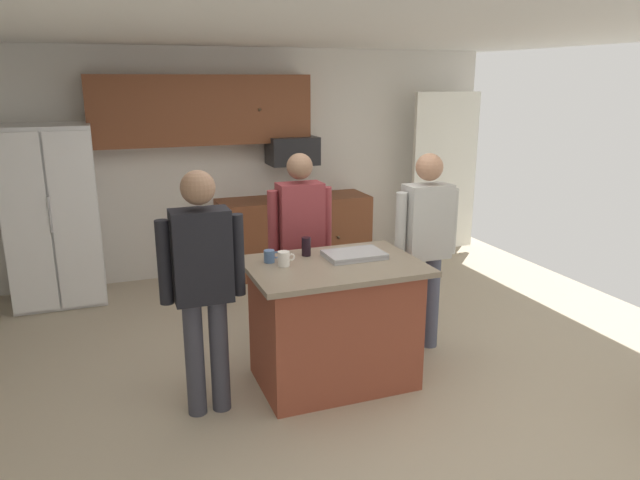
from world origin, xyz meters
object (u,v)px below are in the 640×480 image
Objects in this scene: person_guest_right at (300,236)px; glass_pilsner at (306,247)px; refrigerator at (53,216)px; serving_tray at (354,255)px; kitchen_island at (334,322)px; mug_blue_stoneware at (270,256)px; person_host_foreground at (426,239)px; person_guest_by_door at (203,278)px; mug_ceramic_white at (284,259)px; microwave_over_range at (292,151)px.

glass_pilsner is at bearing -13.50° from person_guest_right.
refrigerator is 4.15× the size of serving_tray.
mug_blue_stoneware is at bearing 155.68° from kitchen_island.
person_host_foreground is (2.97, -2.32, 0.06)m from refrigerator.
kitchen_island is 0.61m from glass_pilsner.
refrigerator is 3.33m from kitchen_island.
kitchen_island is at bearing -155.70° from serving_tray.
refrigerator is 14.88× the size of mug_blue_stoneware.
refrigerator is 1.07× the size of person_guest_by_door.
kitchen_island is 10.37× the size of mug_blue_stoneware.
person_host_foreground reaches higher than kitchen_island.
mug_ceramic_white reaches higher than serving_tray.
refrigerator is at bearing -177.40° from microwave_over_range.
refrigerator is 1.08× the size of person_host_foreground.
refrigerator is 3.02m from glass_pilsner.
person_guest_by_door is at bearing -5.36° from person_host_foreground.
person_guest_right is at bearing 36.59° from person_guest_by_door.
person_guest_right reaches higher than serving_tray.
kitchen_island is 0.54m from serving_tray.
glass_pilsner is (-0.13, 0.26, 0.54)m from kitchen_island.
mug_blue_stoneware is (1.60, -2.40, 0.08)m from refrigerator.
microwave_over_range is 2.93m from kitchen_island.
microwave_over_range is at bearing 78.31° from kitchen_island.
glass_pilsner is (-0.13, -0.54, 0.06)m from person_guest_right.
kitchen_island is at bearing -11.76° from mug_ceramic_white.
serving_tray is (2.24, -2.50, 0.06)m from refrigerator.
glass_pilsner is (-1.05, -0.01, 0.05)m from person_host_foreground.
person_guest_by_door is at bearing -68.50° from refrigerator.
kitchen_island is 8.85× the size of glass_pilsner.
glass_pilsner is (0.85, 0.36, 0.03)m from person_guest_by_door.
microwave_over_range is at bearing 82.13° from serving_tray.
person_guest_by_door is (-0.98, -0.90, 0.03)m from person_guest_right.
person_guest_by_door is (-1.54, -2.81, -0.46)m from microwave_over_range.
refrigerator is 3.77m from person_host_foreground.
person_guest_by_door is 1.94m from person_host_foreground.
microwave_over_range is (2.60, 0.12, 0.54)m from refrigerator.
microwave_over_range is 2.74m from mug_blue_stoneware.
microwave_over_range is 1.27× the size of serving_tray.
person_guest_right is (-0.55, -1.91, -0.49)m from microwave_over_range.
mug_blue_stoneware reaches higher than kitchen_island.
glass_pilsner is at bearing -50.66° from refrigerator.
refrigerator reaches higher than person_guest_right.
mug_blue_stoneware is at bearing -13.20° from person_host_foreground.
microwave_over_range is at bearing 70.69° from mug_ceramic_white.
refrigerator is 2.66m from microwave_over_range.
person_guest_by_door reaches higher than mug_blue_stoneware.
glass_pilsner is 1.11× the size of mug_ceramic_white.
glass_pilsner is 0.37m from serving_tray.
mug_blue_stoneware is (-0.44, 0.20, 0.51)m from kitchen_island.
mug_ceramic_white is (1.68, -2.52, 0.09)m from refrigerator.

